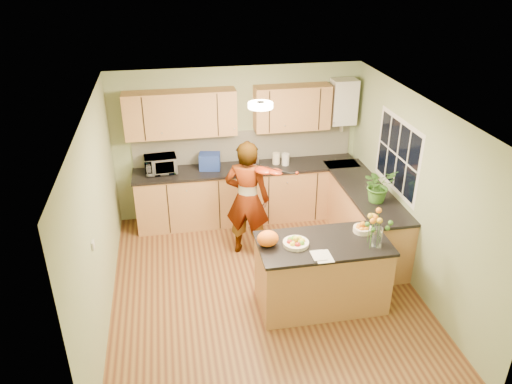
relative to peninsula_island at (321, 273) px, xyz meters
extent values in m
plane|color=#582E19|center=(-0.65, 0.42, -0.46)|extent=(4.50, 4.50, 0.00)
cube|color=white|center=(-0.65, 0.42, 2.04)|extent=(4.00, 4.50, 0.02)
cube|color=#91A274|center=(-0.65, 2.67, 0.79)|extent=(4.00, 0.02, 2.50)
cube|color=#91A274|center=(-0.65, -1.83, 0.79)|extent=(4.00, 0.02, 2.50)
cube|color=#91A274|center=(-2.65, 0.42, 0.79)|extent=(0.02, 4.50, 2.50)
cube|color=#91A274|center=(1.35, 0.42, 0.79)|extent=(0.02, 4.50, 2.50)
cube|color=#AF7546|center=(-0.55, 2.37, -0.01)|extent=(3.60, 0.60, 0.90)
cube|color=black|center=(-0.55, 2.36, 0.46)|extent=(3.64, 0.62, 0.04)
cube|color=#AF7546|center=(1.05, 1.27, -0.01)|extent=(0.60, 2.20, 0.90)
cube|color=black|center=(1.04, 1.27, 0.46)|extent=(0.62, 2.24, 0.04)
cube|color=white|center=(-0.55, 2.65, 0.74)|extent=(3.60, 0.02, 0.52)
cube|color=#AF7546|center=(-1.55, 2.50, 1.39)|extent=(1.70, 0.34, 0.70)
cube|color=#AF7546|center=(0.20, 2.50, 1.39)|extent=(1.20, 0.34, 0.70)
cube|color=silver|center=(1.05, 2.51, 1.44)|extent=(0.40, 0.30, 0.72)
cylinder|color=silver|center=(1.05, 2.51, 1.04)|extent=(0.06, 0.06, 0.20)
cube|color=silver|center=(1.34, 1.02, 1.09)|extent=(0.01, 1.30, 1.05)
cube|color=black|center=(1.34, 1.02, 1.09)|extent=(0.01, 1.18, 0.92)
cube|color=silver|center=(-2.64, -0.18, 0.84)|extent=(0.02, 0.09, 0.09)
cylinder|color=#FFEABF|center=(-0.65, 0.72, 2.00)|extent=(0.30, 0.30, 0.06)
cylinder|color=silver|center=(-0.65, 0.72, 2.03)|extent=(0.10, 0.10, 0.02)
cube|color=#AF7546|center=(0.00, 0.00, -0.02)|extent=(1.57, 0.79, 0.88)
cube|color=black|center=(0.00, 0.00, 0.44)|extent=(1.61, 0.82, 0.04)
cylinder|color=#F3E4C3|center=(-0.35, 0.00, 0.48)|extent=(0.31, 0.31, 0.05)
cylinder|color=#F3E4C3|center=(0.55, 0.15, 0.49)|extent=(0.23, 0.23, 0.07)
cylinder|color=silver|center=(0.60, -0.18, 0.58)|extent=(0.12, 0.12, 0.24)
ellipsoid|color=orange|center=(-0.69, 0.05, 0.56)|extent=(0.31, 0.28, 0.20)
cube|color=white|center=(-0.10, -0.30, 0.47)|extent=(0.20, 0.27, 0.01)
imported|color=#DEA888|center=(-0.72, 1.36, 0.42)|extent=(0.76, 0.64, 1.77)
imported|color=silver|center=(-1.92, 2.41, 0.61)|extent=(0.52, 0.37, 0.27)
cube|color=navy|center=(-1.15, 2.41, 0.61)|extent=(0.36, 0.29, 0.26)
cylinder|color=silver|center=(-0.43, 2.35, 0.58)|extent=(0.15, 0.15, 0.20)
sphere|color=black|center=(-0.43, 2.35, 0.72)|extent=(0.07, 0.07, 0.07)
cylinder|color=#F3E4C3|center=(-0.06, 2.42, 0.57)|extent=(0.16, 0.16, 0.18)
cylinder|color=silver|center=(0.08, 2.35, 0.57)|extent=(0.14, 0.14, 0.19)
imported|color=#3B7226|center=(1.05, 0.88, 0.72)|extent=(0.51, 0.47, 0.49)
camera|label=1|loc=(-1.74, -4.91, 3.72)|focal=35.00mm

